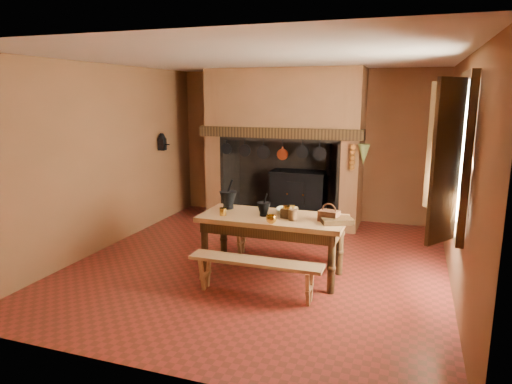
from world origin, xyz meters
TOP-DOWN VIEW (x-y plane):
  - floor at (0.00, 0.00)m, footprint 5.50×5.50m
  - ceiling at (0.00, 0.00)m, footprint 5.50×5.50m
  - back_wall at (0.00, 2.75)m, footprint 5.00×0.02m
  - wall_left at (-2.50, 0.00)m, footprint 0.02×5.50m
  - wall_right at (2.50, 0.00)m, footprint 0.02×5.50m
  - wall_front at (0.00, -2.75)m, footprint 5.00×0.02m
  - chimney_breast at (-0.30, 2.31)m, footprint 2.95×0.96m
  - iron_range at (-0.04, 2.45)m, footprint 1.12×0.55m
  - hearth_pans at (-1.05, 2.22)m, footprint 0.51×0.62m
  - hanging_pans at (-0.34, 1.81)m, footprint 1.92×0.29m
  - onion_string at (1.00, 1.79)m, footprint 0.12×0.10m
  - herb_bunch at (1.18, 1.79)m, footprint 0.20×0.20m
  - window at (2.35, -0.40)m, footprint 0.39×1.75m
  - wall_coffee_mill at (-2.42, 1.55)m, footprint 0.23×0.16m
  - work_table at (0.29, -0.34)m, footprint 1.87×0.83m
  - bench_front at (0.29, -1.02)m, footprint 1.60×0.28m
  - bench_back at (0.29, 0.28)m, footprint 1.66×0.29m
  - mortar_large at (-0.40, -0.17)m, footprint 0.24×0.24m
  - mortar_small at (0.18, -0.38)m, footprint 0.18×0.18m
  - coffee_grinder at (0.48, -0.36)m, footprint 0.17×0.14m
  - brass_mug_a at (-0.33, -0.52)m, footprint 0.11×0.11m
  - brass_mug_b at (0.46, -0.03)m, footprint 0.10×0.10m
  - mixing_bowl at (0.43, -0.17)m, footprint 0.33×0.33m
  - stoneware_crock at (0.58, -0.46)m, footprint 0.11×0.11m
  - glass_jar at (0.50, -0.33)m, footprint 0.08×0.08m
  - wicker_basket at (1.01, -0.35)m, footprint 0.27×0.21m
  - wooden_tray at (1.12, -0.41)m, footprint 0.45×0.39m
  - brass_cup at (0.37, -0.67)m, footprint 0.16×0.16m

SIDE VIEW (x-z plane):
  - floor at x=0.00m, z-range 0.00..0.00m
  - hearth_pans at x=-1.05m, z-range -0.01..0.19m
  - bench_front at x=0.29m, z-range 0.11..0.56m
  - bench_back at x=0.29m, z-range 0.12..0.58m
  - iron_range at x=-0.04m, z-range -0.32..1.28m
  - work_table at x=0.29m, z-range 0.28..1.08m
  - wooden_tray at x=1.12m, z-range 0.81..0.87m
  - mixing_bowl at x=0.43m, z-range 0.81..0.88m
  - brass_mug_b at x=0.46m, z-range 0.81..0.90m
  - brass_mug_a at x=-0.33m, z-range 0.81..0.91m
  - brass_cup at x=0.37m, z-range 0.81..0.91m
  - glass_jar at x=0.50m, z-range 0.81..0.93m
  - stoneware_crock at x=0.58m, z-range 0.81..0.95m
  - coffee_grinder at x=0.48m, z-range 0.79..0.97m
  - wicker_basket at x=1.01m, z-range 0.77..1.00m
  - mortar_small at x=0.18m, z-range 0.76..1.06m
  - mortar_large at x=-0.40m, z-range 0.74..1.15m
  - onion_string at x=1.00m, z-range 1.10..1.56m
  - hanging_pans at x=-0.34m, z-range 1.23..1.50m
  - herb_bunch at x=1.18m, z-range 1.21..1.56m
  - back_wall at x=0.00m, z-range 0.00..2.80m
  - wall_left at x=-2.50m, z-range 0.00..2.80m
  - wall_right at x=2.50m, z-range 0.00..2.80m
  - wall_front at x=0.00m, z-range 0.00..2.80m
  - wall_coffee_mill at x=-2.42m, z-range 1.36..1.67m
  - window at x=2.35m, z-range 0.82..2.58m
  - chimney_breast at x=-0.30m, z-range 0.41..3.21m
  - ceiling at x=0.00m, z-range 2.80..2.80m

